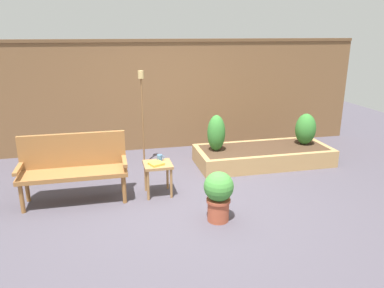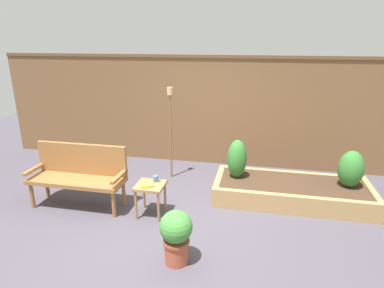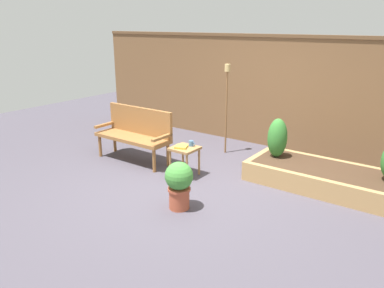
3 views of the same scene
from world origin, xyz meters
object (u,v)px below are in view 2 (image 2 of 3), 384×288
at_px(potted_boxwood, 176,234).
at_px(side_table, 150,190).
at_px(garden_bench, 79,171).
at_px(tiki_torch, 170,117).
at_px(shrub_far_corner, 351,169).
at_px(shrub_near_bench, 237,159).
at_px(cup_on_table, 156,179).
at_px(book_on_table, 147,185).

bearing_deg(potted_boxwood, side_table, 123.39).
relative_size(garden_bench, tiki_torch, 0.87).
bearing_deg(garden_bench, tiki_torch, 49.15).
relative_size(garden_bench, shrub_far_corner, 2.53).
bearing_deg(shrub_near_bench, potted_boxwood, -105.68).
relative_size(shrub_near_bench, shrub_far_corner, 1.11).
distance_m(shrub_near_bench, tiki_torch, 1.40).
relative_size(potted_boxwood, shrub_near_bench, 1.03).
bearing_deg(shrub_far_corner, potted_boxwood, -139.99).
distance_m(shrub_far_corner, tiki_torch, 3.00).
bearing_deg(garden_bench, cup_on_table, 0.70).
distance_m(garden_bench, book_on_table, 1.14).
bearing_deg(potted_boxwood, garden_bench, 149.61).
bearing_deg(shrub_far_corner, tiki_torch, 171.49).
xyz_separation_m(side_table, shrub_far_corner, (2.85, 0.92, 0.19)).
distance_m(side_table, potted_boxwood, 1.14).
bearing_deg(side_table, book_on_table, -115.36).
relative_size(potted_boxwood, shrub_far_corner, 1.14).
distance_m(book_on_table, potted_boxwood, 1.11).
distance_m(side_table, book_on_table, 0.12).
relative_size(book_on_table, potted_boxwood, 0.28).
xyz_separation_m(garden_bench, tiki_torch, (1.09, 1.26, 0.60)).
bearing_deg(shrub_far_corner, garden_bench, -168.37).
height_order(shrub_far_corner, tiki_torch, tiki_torch).
bearing_deg(tiki_torch, shrub_near_bench, -19.77).
xyz_separation_m(side_table, book_on_table, (-0.03, -0.06, 0.10)).
distance_m(garden_bench, potted_boxwood, 2.07).
xyz_separation_m(side_table, potted_boxwood, (0.63, -0.95, -0.03)).
relative_size(side_table, shrub_near_bench, 0.76).
xyz_separation_m(book_on_table, tiki_torch, (-0.04, 1.42, 0.64)).
bearing_deg(tiki_torch, garden_bench, -130.85).
xyz_separation_m(cup_on_table, book_on_table, (-0.08, -0.17, -0.03)).
bearing_deg(potted_boxwood, shrub_near_bench, 74.32).
bearing_deg(garden_bench, side_table, -4.80).
height_order(cup_on_table, potted_boxwood, potted_boxwood).
height_order(garden_bench, shrub_far_corner, garden_bench).
xyz_separation_m(garden_bench, book_on_table, (1.13, -0.15, -0.05)).
xyz_separation_m(cup_on_table, shrub_far_corner, (2.81, 0.81, 0.06)).
height_order(book_on_table, shrub_far_corner, shrub_far_corner).
height_order(book_on_table, shrub_near_bench, shrub_near_bench).
xyz_separation_m(shrub_far_corner, tiki_torch, (-2.92, 0.44, 0.56)).
relative_size(cup_on_table, tiki_torch, 0.07).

